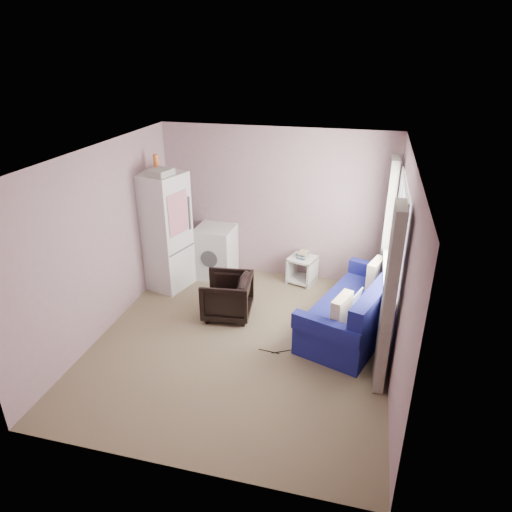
{
  "coord_description": "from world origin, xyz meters",
  "views": [
    {
      "loc": [
        1.43,
        -4.88,
        3.6
      ],
      "look_at": [
        0.05,
        0.6,
        1.0
      ],
      "focal_mm": 32.0,
      "sensor_mm": 36.0,
      "label": 1
    }
  ],
  "objects": [
    {
      "name": "washing_machine",
      "position": [
        -0.95,
        1.78,
        0.46
      ],
      "size": [
        0.63,
        0.65,
        0.88
      ],
      "rotation": [
        0.0,
        0.0,
        -0.03
      ],
      "color": "silver",
      "rests_on": "ground"
    },
    {
      "name": "armchair",
      "position": [
        -0.38,
        0.59,
        0.35
      ],
      "size": [
        0.7,
        0.74,
        0.69
      ],
      "primitive_type": "imported",
      "rotation": [
        0.0,
        0.0,
        -1.46
      ],
      "color": "black",
      "rests_on": "ground"
    },
    {
      "name": "side_table",
      "position": [
        0.52,
        1.89,
        0.26
      ],
      "size": [
        0.51,
        0.51,
        0.56
      ],
      "rotation": [
        0.0,
        0.0,
        -0.28
      ],
      "color": "silver",
      "rests_on": "ground"
    },
    {
      "name": "room",
      "position": [
        0.02,
        0.01,
        1.25
      ],
      "size": [
        3.84,
        4.24,
        2.54
      ],
      "color": "#7C6C51",
      "rests_on": "ground"
    },
    {
      "name": "window_dressing",
      "position": [
        1.78,
        0.7,
        1.11
      ],
      "size": [
        0.17,
        2.62,
        2.18
      ],
      "color": "white",
      "rests_on": "ground"
    },
    {
      "name": "sofa",
      "position": [
        1.48,
        0.63,
        0.32
      ],
      "size": [
        1.48,
        2.15,
        0.88
      ],
      "rotation": [
        0.0,
        0.0,
        -0.33
      ],
      "color": "navy",
      "rests_on": "ground"
    },
    {
      "name": "floor_cables",
      "position": [
        0.49,
        -0.12,
        0.01
      ],
      "size": [
        0.43,
        0.14,
        0.01
      ],
      "rotation": [
        0.0,
        0.0,
        0.23
      ],
      "color": "black",
      "rests_on": "ground"
    },
    {
      "name": "fridge",
      "position": [
        -1.61,
        1.25,
        0.96
      ],
      "size": [
        0.8,
        0.79,
        2.14
      ],
      "rotation": [
        0.0,
        0.0,
        -0.27
      ],
      "color": "silver",
      "rests_on": "ground"
    }
  ]
}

